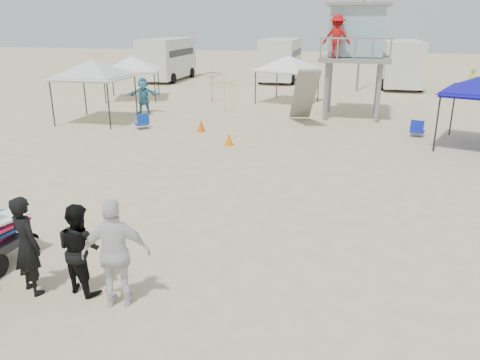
# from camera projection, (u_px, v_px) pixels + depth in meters

# --- Properties ---
(ground) EXTENTS (140.00, 140.00, 0.00)m
(ground) POSITION_uv_depth(u_px,v_px,m) (171.00, 305.00, 8.00)
(ground) COLOR beige
(ground) RESTS_ON ground
(man_left) EXTENTS (0.79, 0.68, 1.82)m
(man_left) POSITION_uv_depth(u_px,v_px,m) (27.00, 245.00, 8.11)
(man_left) COLOR black
(man_left) RESTS_ON ground
(man_mid) EXTENTS (0.97, 0.85, 1.66)m
(man_mid) POSITION_uv_depth(u_px,v_px,m) (79.00, 248.00, 8.18)
(man_mid) COLOR black
(man_mid) RESTS_ON ground
(man_right) EXTENTS (1.21, 0.80, 1.91)m
(man_right) POSITION_uv_depth(u_px,v_px,m) (116.00, 254.00, 7.72)
(man_right) COLOR white
(man_right) RESTS_ON ground
(lifeguard_tower) EXTENTS (3.36, 3.36, 5.28)m
(lifeguard_tower) POSITION_uv_depth(u_px,v_px,m) (355.00, 35.00, 22.54)
(lifeguard_tower) COLOR gray
(lifeguard_tower) RESTS_ON ground
(canopy_white_a) EXTENTS (3.00, 3.00, 3.31)m
(canopy_white_a) POSITION_uv_depth(u_px,v_px,m) (92.00, 63.00, 21.63)
(canopy_white_a) COLOR black
(canopy_white_a) RESTS_ON ground
(canopy_white_b) EXTENTS (3.87, 3.87, 2.98)m
(canopy_white_b) POSITION_uv_depth(u_px,v_px,m) (131.00, 59.00, 28.14)
(canopy_white_b) COLOR black
(canopy_white_b) RESTS_ON ground
(canopy_white_c) EXTENTS (3.66, 3.66, 3.11)m
(canopy_white_c) POSITION_uv_depth(u_px,v_px,m) (288.00, 58.00, 26.88)
(canopy_white_c) COLOR black
(canopy_white_c) RESTS_ON ground
(umbrella_a) EXTENTS (2.08, 2.12, 1.83)m
(umbrella_a) POSITION_uv_depth(u_px,v_px,m) (212.00, 86.00, 27.67)
(umbrella_a) COLOR #B51313
(umbrella_a) RESTS_ON ground
(umbrella_b) EXTENTS (2.39, 2.41, 1.64)m
(umbrella_b) POSITION_uv_depth(u_px,v_px,m) (225.00, 97.00, 24.58)
(umbrella_b) COLOR yellow
(umbrella_b) RESTS_ON ground
(cone_near) EXTENTS (0.34, 0.34, 0.50)m
(cone_near) POSITION_uv_depth(u_px,v_px,m) (229.00, 139.00, 18.13)
(cone_near) COLOR orange
(cone_near) RESTS_ON ground
(cone_far) EXTENTS (0.34, 0.34, 0.50)m
(cone_far) POSITION_uv_depth(u_px,v_px,m) (201.00, 126.00, 20.45)
(cone_far) COLOR #F55507
(cone_far) RESTS_ON ground
(beach_chair_a) EXTENTS (0.74, 0.85, 0.64)m
(beach_chair_a) POSITION_uv_depth(u_px,v_px,m) (143.00, 121.00, 20.99)
(beach_chair_a) COLOR #0D3497
(beach_chair_a) RESTS_ON ground
(beach_chair_b) EXTENTS (0.66, 0.72, 0.64)m
(beach_chair_b) POSITION_uv_depth(u_px,v_px,m) (417.00, 129.00, 19.61)
(beach_chair_b) COLOR #0F1EA6
(beach_chair_b) RESTS_ON ground
(rv_far_left) EXTENTS (2.64, 6.80, 3.25)m
(rv_far_left) POSITION_uv_depth(u_px,v_px,m) (167.00, 57.00, 37.67)
(rv_far_left) COLOR silver
(rv_far_left) RESTS_ON ground
(rv_mid_left) EXTENTS (2.65, 6.50, 3.25)m
(rv_mid_left) POSITION_uv_depth(u_px,v_px,m) (281.00, 58.00, 37.06)
(rv_mid_left) COLOR silver
(rv_mid_left) RESTS_ON ground
(rv_mid_right) EXTENTS (2.64, 7.00, 3.25)m
(rv_mid_right) POSITION_uv_depth(u_px,v_px,m) (401.00, 62.00, 33.69)
(rv_mid_right) COLOR silver
(rv_mid_right) RESTS_ON ground
(light_pole_left) EXTENTS (0.14, 0.14, 8.00)m
(light_pole_left) POSITION_uv_depth(u_px,v_px,m) (361.00, 30.00, 30.88)
(light_pole_left) COLOR slate
(light_pole_left) RESTS_ON ground
(distant_beachgoers) EXTENTS (19.19, 12.82, 1.82)m
(distant_beachgoers) POSITION_uv_depth(u_px,v_px,m) (281.00, 97.00, 23.94)
(distant_beachgoers) COLOR teal
(distant_beachgoers) RESTS_ON ground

